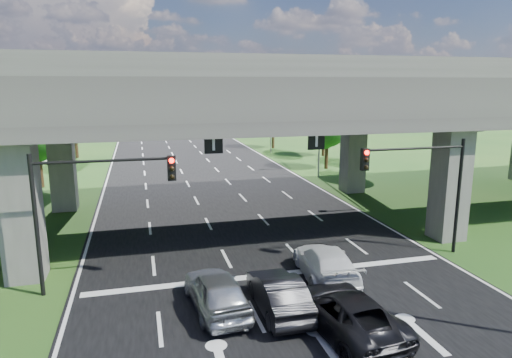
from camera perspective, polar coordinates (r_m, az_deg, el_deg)
name	(u,v)px	position (r m, az deg, el deg)	size (l,w,h in m)	color
ground	(300,311)	(18.64, 5.57, -16.08)	(160.00, 160.00, 0.00)	#1C4717
road	(243,232)	(27.49, -1.61, -6.58)	(18.00, 120.00, 0.03)	black
overpass	(235,97)	(28.03, -2.63, 10.24)	(80.00, 15.00, 10.00)	#393633
signal_right	(424,176)	(24.10, 20.21, 0.30)	(5.76, 0.54, 6.00)	black
signal_left	(91,196)	(19.99, -19.97, -1.95)	(5.76, 0.54, 6.00)	black
streetlight_far	(316,115)	(42.60, 7.50, 7.93)	(3.38, 0.25, 10.00)	gray
streetlight_beyond	(268,107)	(57.72, 1.51, 9.04)	(3.38, 0.25, 10.00)	gray
tree_left_near	(37,131)	(42.40, -25.66, 5.45)	(4.50, 4.50, 7.80)	black
tree_left_mid	(22,130)	(50.88, -27.25, 5.46)	(3.91, 3.90, 6.76)	black
tree_left_far	(74,114)	(57.98, -21.77, 7.52)	(4.80, 4.80, 8.32)	black
tree_right_near	(328,125)	(47.52, 8.97, 6.66)	(4.20, 4.20, 7.28)	black
tree_right_mid	(324,122)	(56.05, 8.54, 7.12)	(3.91, 3.90, 6.76)	black
tree_right_far	(274,113)	(62.16, 2.23, 8.29)	(4.50, 4.50, 7.80)	black
car_silver	(216,291)	(18.29, -4.98, -13.75)	(1.88, 4.66, 1.59)	#A6A9AE
car_dark	(278,293)	(18.17, 2.82, -14.09)	(1.56, 4.48, 1.48)	black
car_white	(326,263)	(21.08, 8.71, -10.36)	(2.13, 5.23, 1.52)	silver
car_trailing	(346,312)	(17.15, 11.23, -15.99)	(2.45, 5.31, 1.48)	black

